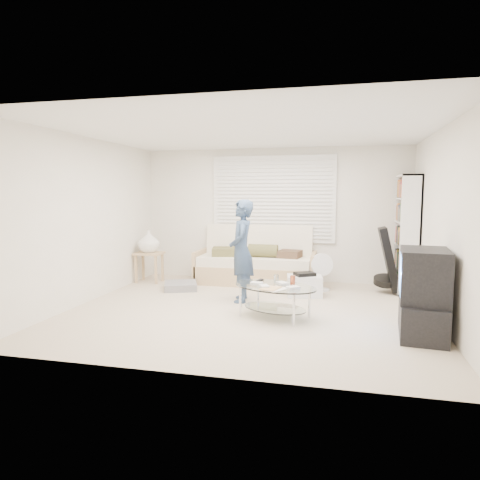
% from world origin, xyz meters
% --- Properties ---
extents(ground, '(5.00, 5.00, 0.00)m').
position_xyz_m(ground, '(0.00, 0.00, 0.00)').
color(ground, '#C1B096').
rests_on(ground, ground).
extents(room_shell, '(5.02, 4.52, 2.51)m').
position_xyz_m(room_shell, '(0.00, 0.48, 1.63)').
color(room_shell, silver).
rests_on(room_shell, ground).
extents(window_blinds, '(2.32, 0.08, 1.62)m').
position_xyz_m(window_blinds, '(0.00, 2.20, 1.55)').
color(window_blinds, silver).
rests_on(window_blinds, ground).
extents(futon_sofa, '(2.18, 0.88, 1.07)m').
position_xyz_m(futon_sofa, '(-0.26, 1.88, 0.35)').
color(futon_sofa, tan).
rests_on(futon_sofa, ground).
extents(grey_floor_pillow, '(0.71, 0.71, 0.12)m').
position_xyz_m(grey_floor_pillow, '(-1.43, 1.05, 0.06)').
color(grey_floor_pillow, slate).
rests_on(grey_floor_pillow, ground).
extents(side_table, '(0.49, 0.40, 0.98)m').
position_xyz_m(side_table, '(-2.22, 1.49, 0.73)').
color(side_table, tan).
rests_on(side_table, ground).
extents(bookshelf, '(0.31, 0.83, 1.96)m').
position_xyz_m(bookshelf, '(2.32, 1.76, 0.98)').
color(bookshelf, white).
rests_on(bookshelf, ground).
extents(guitar_case, '(0.42, 0.40, 1.08)m').
position_xyz_m(guitar_case, '(2.04, 1.57, 0.48)').
color(guitar_case, black).
rests_on(guitar_case, ground).
extents(floor_fan, '(0.40, 0.27, 0.65)m').
position_xyz_m(floor_fan, '(0.97, 1.51, 0.38)').
color(floor_fan, white).
rests_on(floor_fan, ground).
extents(storage_bin, '(0.60, 0.46, 0.39)m').
position_xyz_m(storage_bin, '(0.70, 1.05, 0.18)').
color(storage_bin, white).
rests_on(storage_bin, ground).
extents(tv_unit, '(0.59, 0.98, 1.02)m').
position_xyz_m(tv_unit, '(2.20, -0.60, 0.49)').
color(tv_unit, black).
rests_on(tv_unit, ground).
extents(coffee_table, '(1.34, 1.10, 0.55)m').
position_xyz_m(coffee_table, '(0.41, -0.26, 0.35)').
color(coffee_table, silver).
rests_on(coffee_table, ground).
extents(standing_person, '(0.48, 0.64, 1.56)m').
position_xyz_m(standing_person, '(-0.22, 0.50, 0.78)').
color(standing_person, '#2E465E').
rests_on(standing_person, ground).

